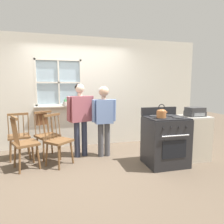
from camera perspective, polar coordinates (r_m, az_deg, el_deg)
name	(u,v)px	position (r m, az deg, el deg)	size (l,w,h in m)	color
ground_plane	(86,166)	(3.94, -7.53, -15.03)	(16.00, 16.00, 0.00)	brown
wall_back	(79,93)	(5.04, -9.50, 5.42)	(6.40, 0.16, 2.70)	silver
chair_by_window	(47,136)	(4.44, -18.09, -6.50)	(0.56, 0.56, 0.98)	brown
chair_near_wall	(19,137)	(4.57, -25.05, -6.45)	(0.50, 0.48, 0.98)	brown
chair_center_cluster	(25,144)	(3.98, -23.69, -8.36)	(0.53, 0.55, 0.98)	brown
chair_near_stove	(58,141)	(3.97, -15.12, -8.03)	(0.58, 0.58, 0.98)	brown
person_elderly_left	(80,113)	(4.25, -9.07, -0.34)	(0.60, 0.35, 1.55)	#2D3347
person_teen_center	(104,114)	(4.21, -2.35, -0.67)	(0.52, 0.24, 1.49)	#4C4C51
stove	(165,140)	(3.97, 14.93, -7.85)	(0.75, 0.68, 1.08)	#232326
kettle	(161,113)	(3.67, 13.93, -0.27)	(0.21, 0.17, 0.25)	#A86638
potted_plant	(65,103)	(4.95, -13.21, 2.59)	(0.11, 0.11, 0.22)	beige
handbag	(41,119)	(4.58, -19.55, -1.76)	(0.24, 0.25, 0.31)	brown
side_counter	(193,138)	(4.45, 22.11, -6.80)	(0.55, 0.50, 0.90)	beige
stereo	(195,112)	(4.34, 22.61, 0.04)	(0.34, 0.29, 0.18)	#38383A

